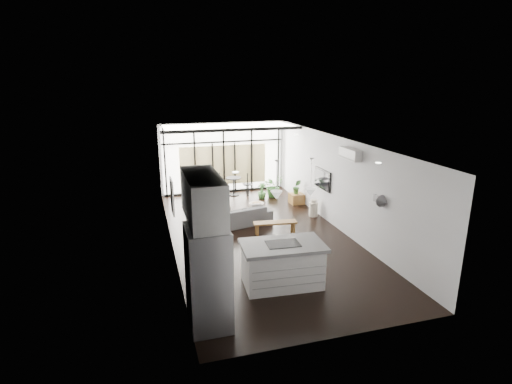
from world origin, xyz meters
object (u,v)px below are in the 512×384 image
fridge (208,277)px  tv (322,179)px  console_bench (275,228)px  pouf (257,209)px  island (282,264)px  milk_can (313,208)px  sofa (240,213)px

fridge → tv: (4.60, 4.95, 0.33)m
console_bench → pouf: (-0.02, 1.88, 0.00)m
island → pouf: bearing=84.4°
island → milk_can: bearing=61.6°
tv → sofa: bearing=179.2°
sofa → console_bench: size_ratio=1.57×
milk_can → fridge: bearing=-130.8°
island → pouf: 4.80m
sofa → console_bench: sofa is taller
sofa → milk_can: (2.56, 0.11, -0.10)m
fridge → milk_can: size_ratio=3.30×
fridge → pouf: size_ratio=3.71×
milk_can → console_bench: bearing=-145.2°
island → fridge: fridge is taller
island → milk_can: (2.58, 4.08, -0.20)m
island → sofa: island is taller
console_bench → milk_can: 2.17m
tv → fridge: bearing=-132.9°
fridge → milk_can: (4.39, 5.10, -0.67)m
fridge → console_bench: bearing=55.9°
console_bench → tv: (1.99, 1.09, 1.10)m
island → console_bench: bearing=78.1°
fridge → pouf: 6.35m
fridge → console_bench: 4.73m
island → fridge: (-1.81, -1.02, 0.47)m
tv → island: bearing=-125.4°
pouf → fridge: bearing=-114.4°
island → fridge: 2.13m
island → milk_can: island is taller
pouf → milk_can: size_ratio=0.89×
sofa → pouf: sofa is taller
milk_can → tv: (0.21, -0.15, 1.01)m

